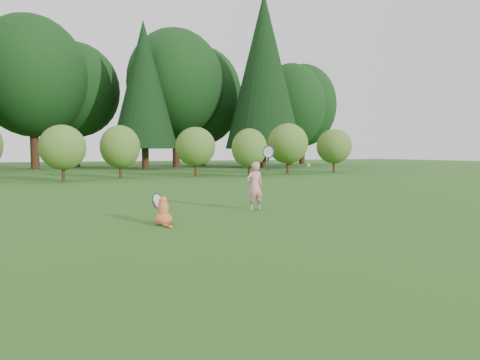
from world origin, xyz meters
name	(u,v)px	position (x,y,z in m)	size (l,w,h in m)	color
ground	(248,224)	(0.00, 0.00, 0.00)	(100.00, 100.00, 0.00)	#245718
shrub_row	(129,149)	(0.00, 13.00, 1.40)	(28.00, 3.00, 2.80)	#4B6B21
woodland_backdrop	(105,60)	(0.00, 23.00, 7.50)	(48.00, 10.00, 15.00)	black
child	(255,185)	(0.84, 1.43, 0.54)	(0.59, 0.38, 1.54)	pink
cat	(163,210)	(-1.37, 0.49, 0.26)	(0.42, 0.72, 0.68)	#C15325
tennis_ball	(309,165)	(1.34, 0.17, 0.99)	(0.06, 0.06, 0.06)	#BCCA17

